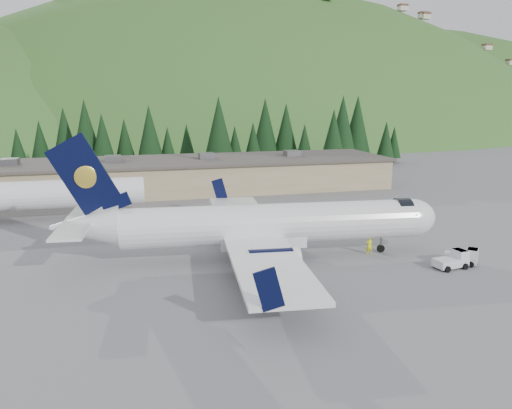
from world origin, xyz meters
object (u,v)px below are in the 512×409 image
Objects in this scene: terminal_building at (177,175)px; airliner at (261,225)px; baggage_tug_a at (453,260)px; second_airliner at (29,194)px; ramp_worker at (369,246)px; baggage_tug_b at (464,257)px.

airliner is at bearing -84.06° from terminal_building.
baggage_tug_a is 49.27m from terminal_building.
terminal_building is (-20.02, 44.98, 1.90)m from baggage_tug_a.
airliner reaches higher than second_airliner.
terminal_building is 42.09m from ramp_worker.
baggage_tug_a is 1.77m from baggage_tug_b.
ramp_worker is (-5.49, 5.52, 0.18)m from baggage_tug_a.
second_airliner is 8.80× the size of baggage_tug_b.
baggage_tug_b is at bearing -34.26° from second_airliner.
airliner is 38.10m from terminal_building.
ramp_worker is at bearing -34.26° from second_airliner.
ramp_worker reaches higher than baggage_tug_a.
second_airliner is 41.75m from ramp_worker.
baggage_tug_b is 49.37m from terminal_building.
airliner is 1.34× the size of second_airliner.
ramp_worker is at bearing -172.15° from baggage_tug_b.
baggage_tug_b is at bearing -14.16° from airliner.
airliner is 11.55× the size of baggage_tug_a.
airliner is at bearing -4.16° from ramp_worker.
airliner is 32.38m from second_airliner.
baggage_tug_b is (41.58, -28.32, -2.63)m from second_airliner.
terminal_building is 39.31× the size of ramp_worker.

